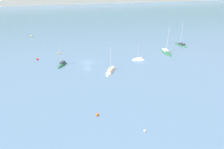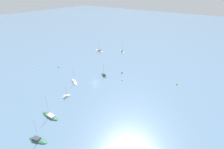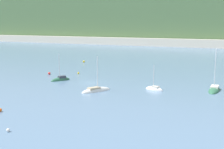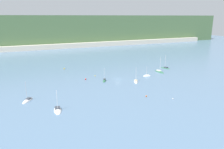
% 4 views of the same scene
% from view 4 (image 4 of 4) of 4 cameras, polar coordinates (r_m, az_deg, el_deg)
% --- Properties ---
extents(ground_plane, '(600.00, 600.00, 0.00)m').
position_cam_4_polar(ground_plane, '(126.98, 1.54, -1.19)').
color(ground_plane, slate).
extents(hillside_ridge, '(457.85, 56.54, 36.54)m').
position_cam_4_polar(hillside_ridge, '(285.53, -13.51, 11.12)').
color(hillside_ridge, '#4C6B42').
rests_on(hillside_ridge, ground_plane).
extents(shore_town_strip, '(389.17, 6.00, 5.40)m').
position_cam_4_polar(shore_town_strip, '(255.94, -11.96, 7.31)').
color(shore_town_strip, beige).
rests_on(shore_town_strip, ground_plane).
extents(sailboat_0, '(6.00, 7.45, 9.69)m').
position_cam_4_polar(sailboat_0, '(101.57, -21.17, -6.39)').
color(sailboat_0, silver).
rests_on(sailboat_0, ground_plane).
extents(sailboat_1, '(4.12, 5.89, 8.57)m').
position_cam_4_polar(sailboat_1, '(123.00, -2.00, -1.67)').
color(sailboat_1, '#2D6647').
rests_on(sailboat_1, ground_plane).
extents(sailboat_2, '(4.21, 7.64, 9.96)m').
position_cam_4_polar(sailboat_2, '(157.67, 13.76, 1.63)').
color(sailboat_2, '#2D6647').
rests_on(sailboat_2, ground_plane).
extents(sailboat_3, '(2.59, 8.97, 10.91)m').
position_cam_4_polar(sailboat_3, '(146.29, 12.27, 0.68)').
color(sailboat_3, '#2D6647').
rests_on(sailboat_3, ground_plane).
extents(sailboat_4, '(4.93, 2.75, 6.94)m').
position_cam_4_polar(sailboat_4, '(134.67, 9.09, -0.40)').
color(sailboat_4, silver).
rests_on(sailboat_4, ground_plane).
extents(sailboat_5, '(3.79, 8.26, 9.43)m').
position_cam_4_polar(sailboat_5, '(88.06, -14.00, -9.08)').
color(sailboat_5, white).
rests_on(sailboat_5, ground_plane).
extents(sailboat_6, '(5.55, 8.05, 9.20)m').
position_cam_4_polar(sailboat_6, '(122.58, 6.25, -1.84)').
color(sailboat_6, white).
rests_on(sailboat_6, ground_plane).
extents(mooring_buoy_0, '(0.80, 0.80, 0.80)m').
position_cam_4_polar(mooring_buoy_0, '(126.28, -6.92, -1.20)').
color(mooring_buoy_0, red).
rests_on(mooring_buoy_0, ground_plane).
extents(mooring_buoy_1, '(0.60, 0.60, 0.60)m').
position_cam_4_polar(mooring_buoy_1, '(133.06, -4.43, -0.34)').
color(mooring_buoy_1, yellow).
rests_on(mooring_buoy_1, ground_plane).
extents(mooring_buoy_2, '(0.67, 0.67, 0.67)m').
position_cam_4_polar(mooring_buoy_2, '(100.48, 8.94, -5.59)').
color(mooring_buoy_2, orange).
rests_on(mooring_buoy_2, ground_plane).
extents(mooring_buoy_3, '(0.83, 0.83, 0.83)m').
position_cam_4_polar(mooring_buoy_3, '(154.07, -12.37, 1.51)').
color(mooring_buoy_3, yellow).
rests_on(mooring_buoy_3, ground_plane).
extents(mooring_buoy_4, '(0.54, 0.54, 0.54)m').
position_cam_4_polar(mooring_buoy_4, '(100.01, 15.62, -6.12)').
color(mooring_buoy_4, white).
rests_on(mooring_buoy_4, ground_plane).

